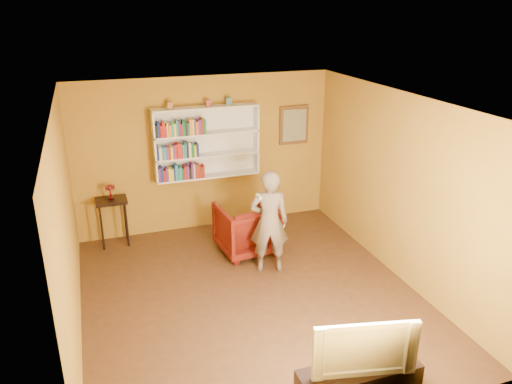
{
  "coord_description": "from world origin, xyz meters",
  "views": [
    {
      "loc": [
        -1.87,
        -5.68,
        3.85
      ],
      "look_at": [
        0.34,
        0.75,
        1.24
      ],
      "focal_mm": 35.0,
      "sensor_mm": 36.0,
      "label": 1
    }
  ],
  "objects_px": {
    "bookshelf": "(206,142)",
    "armchair": "(247,228)",
    "ruby_lustre": "(110,189)",
    "person": "(269,222)",
    "television": "(362,344)",
    "console_table": "(112,207)"
  },
  "relations": [
    {
      "from": "ruby_lustre",
      "to": "television",
      "type": "distance_m",
      "value": 4.95
    },
    {
      "from": "television",
      "to": "bookshelf",
      "type": "bearing_deg",
      "value": 107.01
    },
    {
      "from": "console_table",
      "to": "person",
      "type": "distance_m",
      "value": 2.71
    },
    {
      "from": "armchair",
      "to": "television",
      "type": "height_order",
      "value": "television"
    },
    {
      "from": "bookshelf",
      "to": "person",
      "type": "bearing_deg",
      "value": -74.86
    },
    {
      "from": "person",
      "to": "television",
      "type": "xyz_separation_m",
      "value": [
        -0.1,
        -2.85,
        -0.05
      ]
    },
    {
      "from": "person",
      "to": "armchair",
      "type": "bearing_deg",
      "value": -63.4
    },
    {
      "from": "ruby_lustre",
      "to": "armchair",
      "type": "distance_m",
      "value": 2.31
    },
    {
      "from": "person",
      "to": "television",
      "type": "bearing_deg",
      "value": 104.05
    },
    {
      "from": "bookshelf",
      "to": "armchair",
      "type": "relative_size",
      "value": 1.99
    },
    {
      "from": "bookshelf",
      "to": "console_table",
      "type": "relative_size",
      "value": 2.21
    },
    {
      "from": "console_table",
      "to": "television",
      "type": "relative_size",
      "value": 0.79
    },
    {
      "from": "bookshelf",
      "to": "armchair",
      "type": "bearing_deg",
      "value": -72.15
    },
    {
      "from": "armchair",
      "to": "bookshelf",
      "type": "bearing_deg",
      "value": -77.57
    },
    {
      "from": "console_table",
      "to": "armchair",
      "type": "distance_m",
      "value": 2.25
    },
    {
      "from": "television",
      "to": "console_table",
      "type": "bearing_deg",
      "value": 126.7
    },
    {
      "from": "ruby_lustre",
      "to": "armchair",
      "type": "relative_size",
      "value": 0.28
    },
    {
      "from": "bookshelf",
      "to": "person",
      "type": "xyz_separation_m",
      "value": [
        0.49,
        -1.81,
        -0.8
      ]
    },
    {
      "from": "armchair",
      "to": "ruby_lustre",
      "type": "bearing_deg",
      "value": -30.84
    },
    {
      "from": "console_table",
      "to": "television",
      "type": "xyz_separation_m",
      "value": [
        2.05,
        -4.5,
        0.07
      ]
    },
    {
      "from": "person",
      "to": "console_table",
      "type": "bearing_deg",
      "value": -21.57
    },
    {
      "from": "television",
      "to": "ruby_lustre",
      "type": "bearing_deg",
      "value": 126.7
    }
  ]
}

